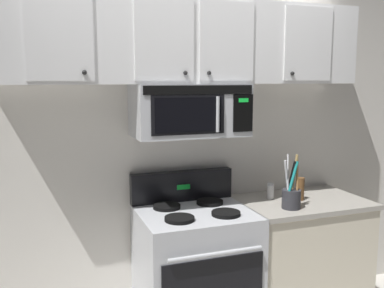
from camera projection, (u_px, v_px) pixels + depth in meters
name	position (u px, v px, depth m)	size (l,w,h in m)	color
back_wall	(178.00, 138.00, 3.19)	(5.20, 0.10, 2.70)	silver
stove_range	(195.00, 272.00, 2.98)	(0.76, 0.69, 1.12)	#B7BABF
over_range_microwave	(189.00, 110.00, 2.92)	(0.76, 0.43, 0.35)	#B7BABF
upper_cabinets	(188.00, 42.00, 2.88)	(2.50, 0.36, 0.55)	silver
counter_segment	(299.00, 257.00, 3.27)	(0.93, 0.65, 0.90)	beige
utensil_crock_charcoal	(291.00, 195.00, 2.97)	(0.13, 0.14, 0.37)	#2D2D33
salt_shaker	(270.00, 191.00, 3.22)	(0.05, 0.05, 0.12)	white
pepper_mill	(301.00, 189.00, 3.18)	(0.05, 0.05, 0.17)	brown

